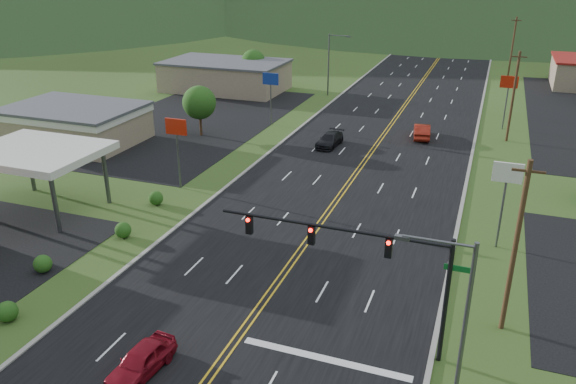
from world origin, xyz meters
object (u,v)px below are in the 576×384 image
(traffic_signal, at_px, (368,256))
(streetlight_west, at_px, (331,61))
(car_dark_mid, at_px, (330,140))
(car_red_far, at_px, (422,131))
(streetlight_east, at_px, (457,323))
(gas_canopy, at_px, (36,154))
(car_red_near, at_px, (141,362))

(traffic_signal, height_order, streetlight_west, streetlight_west)
(car_dark_mid, relative_size, car_red_far, 0.97)
(traffic_signal, relative_size, streetlight_east, 1.46)
(car_red_far, bearing_deg, gas_canopy, 41.00)
(streetlight_west, xyz_separation_m, gas_canopy, (-10.32, -48.00, -0.31))
(traffic_signal, xyz_separation_m, streetlight_east, (4.70, -4.00, -0.15))
(traffic_signal, height_order, car_dark_mid, traffic_signal)
(car_red_near, xyz_separation_m, car_dark_mid, (-1.48, 38.38, -0.02))
(car_red_near, xyz_separation_m, car_red_far, (7.60, 44.90, 0.10))
(streetlight_west, height_order, car_red_far, streetlight_west)
(gas_canopy, height_order, car_red_far, gas_canopy)
(streetlight_west, height_order, gas_canopy, streetlight_west)
(traffic_signal, height_order, car_red_far, traffic_signal)
(streetlight_east, height_order, car_red_far, streetlight_east)
(streetlight_west, bearing_deg, car_red_near, -82.32)
(traffic_signal, xyz_separation_m, car_dark_mid, (-11.25, 32.24, -4.63))
(traffic_signal, relative_size, streetlight_west, 1.46)
(gas_canopy, relative_size, car_red_far, 2.00)
(car_dark_mid, bearing_deg, gas_canopy, -121.00)
(streetlight_west, distance_m, gas_canopy, 49.10)
(traffic_signal, distance_m, car_red_near, 12.43)
(traffic_signal, relative_size, car_dark_mid, 2.71)
(car_red_near, relative_size, car_red_far, 0.85)
(car_dark_mid, bearing_deg, traffic_signal, -66.34)
(car_red_near, distance_m, car_red_far, 45.54)
(traffic_signal, distance_m, streetlight_west, 58.88)
(streetlight_west, relative_size, car_red_far, 1.80)
(streetlight_east, height_order, car_red_near, streetlight_east)
(car_red_far, bearing_deg, car_red_near, 71.94)
(streetlight_east, distance_m, car_red_far, 43.52)
(streetlight_east, xyz_separation_m, gas_canopy, (-33.18, 12.00, -0.31))
(car_red_near, bearing_deg, gas_canopy, 148.16)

